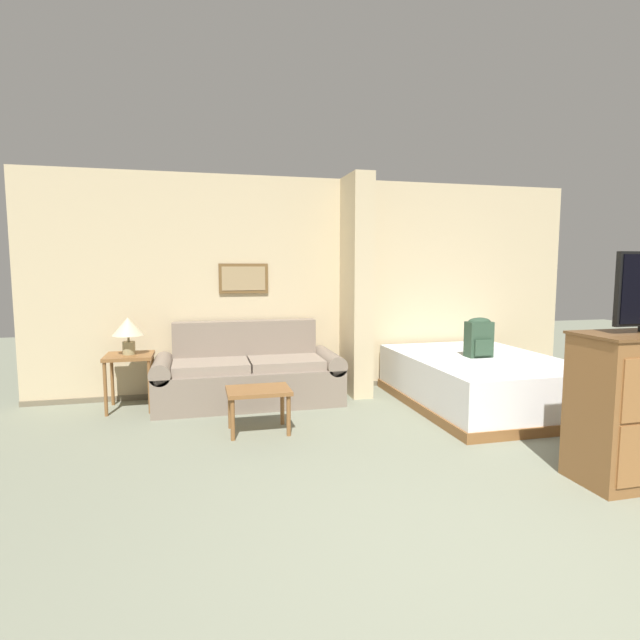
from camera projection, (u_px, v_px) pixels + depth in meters
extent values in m
plane|color=gray|center=(515.00, 581.00, 2.45)|extent=(20.00, 20.00, 0.00)
cube|color=#CCB78E|center=(319.00, 285.00, 6.21)|extent=(6.82, 0.12, 2.60)
cube|color=#70644E|center=(320.00, 386.00, 6.28)|extent=(6.82, 0.02, 0.06)
cube|color=brown|center=(244.00, 278.00, 5.90)|extent=(0.58, 0.02, 0.35)
cube|color=#9E845B|center=(244.00, 278.00, 5.89)|extent=(0.51, 0.01, 0.28)
cube|color=#CCB78E|center=(356.00, 286.00, 5.95)|extent=(0.24, 0.61, 2.60)
cube|color=gray|center=(249.00, 386.00, 5.60)|extent=(1.65, 0.84, 0.41)
cube|color=gray|center=(246.00, 342.00, 5.87)|extent=(1.65, 0.20, 0.50)
cube|color=gray|center=(163.00, 390.00, 5.38)|extent=(0.20, 0.84, 0.41)
cylinder|color=gray|center=(162.00, 368.00, 5.36)|extent=(0.22, 0.84, 0.22)
cube|color=gray|center=(328.00, 381.00, 5.83)|extent=(0.20, 0.84, 0.41)
cylinder|color=gray|center=(328.00, 360.00, 5.80)|extent=(0.22, 0.84, 0.22)
cube|color=gray|center=(211.00, 366.00, 5.43)|extent=(0.81, 0.60, 0.10)
cube|color=gray|center=(286.00, 363.00, 5.63)|extent=(0.81, 0.60, 0.10)
cube|color=brown|center=(258.00, 391.00, 4.61)|extent=(0.58, 0.42, 0.04)
cylinder|color=brown|center=(233.00, 420.00, 4.41)|extent=(0.04, 0.04, 0.38)
cylinder|color=brown|center=(289.00, 416.00, 4.53)|extent=(0.04, 0.04, 0.38)
cylinder|color=brown|center=(230.00, 409.00, 4.74)|extent=(0.04, 0.04, 0.38)
cylinder|color=brown|center=(282.00, 405.00, 4.86)|extent=(0.04, 0.04, 0.38)
cube|color=brown|center=(129.00, 356.00, 5.34)|extent=(0.49, 0.49, 0.04)
cylinder|color=brown|center=(105.00, 389.00, 5.11)|extent=(0.04, 0.04, 0.56)
cylinder|color=brown|center=(150.00, 387.00, 5.21)|extent=(0.04, 0.04, 0.56)
cylinder|color=brown|center=(112.00, 380.00, 5.53)|extent=(0.04, 0.04, 0.56)
cylinder|color=brown|center=(153.00, 378.00, 5.63)|extent=(0.04, 0.04, 0.56)
cylinder|color=tan|center=(129.00, 348.00, 5.33)|extent=(0.13, 0.13, 0.14)
cylinder|color=tan|center=(128.00, 338.00, 5.32)|extent=(0.02, 0.02, 0.07)
cone|color=beige|center=(128.00, 326.00, 5.30)|extent=(0.33, 0.33, 0.19)
cube|color=brown|center=(480.00, 401.00, 5.54)|extent=(1.59, 2.19, 0.10)
cube|color=white|center=(481.00, 377.00, 5.51)|extent=(1.55, 2.15, 0.44)
cube|color=white|center=(444.00, 349.00, 6.32)|extent=(1.43, 0.36, 0.10)
cube|color=#2D4733|center=(479.00, 339.00, 5.48)|extent=(0.28, 0.16, 0.39)
cube|color=#2D4733|center=(483.00, 348.00, 5.39)|extent=(0.21, 0.03, 0.17)
ellipsoid|color=#2D4733|center=(479.00, 322.00, 5.46)|extent=(0.26, 0.15, 0.09)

